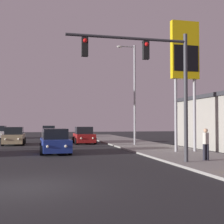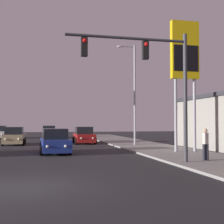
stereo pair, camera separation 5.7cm
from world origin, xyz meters
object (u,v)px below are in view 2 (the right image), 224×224
car_silver (49,132)px  gas_station_sign (185,57)px  car_blue (55,142)px  car_red (84,136)px  traffic_light_mast (154,71)px  street_lamp (133,89)px  car_tan (14,137)px  pedestrian_on_sidewalk (205,143)px

car_silver → gas_station_sign: bearing=111.7°
car_blue → car_red: (3.33, 9.44, 0.00)m
traffic_light_mast → street_lamp: (2.73, 12.37, 0.45)m
street_lamp → car_blue: bearing=-144.5°
car_tan → gas_station_sign: 17.56m
car_blue → traffic_light_mast: size_ratio=0.67×
car_tan → car_silver: bearing=-105.4°
car_tan → traffic_light_mast: traffic_light_mast is taller
car_red → pedestrian_on_sidewalk: bearing=105.1°
car_blue → car_silver: 21.61m
street_lamp → pedestrian_on_sidewalk: size_ratio=5.39×
gas_station_sign → traffic_light_mast: bearing=-129.3°
car_red → car_silver: 12.56m
car_red → car_tan: bearing=2.2°
car_blue → pedestrian_on_sidewalk: pedestrian_on_sidewalk is taller
car_blue → car_tan: size_ratio=1.00×
traffic_light_mast → gas_station_sign: bearing=50.7°
car_tan → car_silver: same height
car_blue → pedestrian_on_sidewalk: bearing=135.4°
pedestrian_on_sidewalk → car_silver: bearing=104.3°
car_red → street_lamp: size_ratio=0.48×
traffic_light_mast → gas_station_sign: size_ratio=0.72×
car_tan → traffic_light_mast: 18.69m
car_blue → traffic_light_mast: traffic_light_mast is taller
traffic_light_mast → pedestrian_on_sidewalk: traffic_light_mast is taller
pedestrian_on_sidewalk → gas_station_sign: bearing=75.7°
car_red → street_lamp: (3.86, -4.32, 4.36)m
car_silver → street_lamp: street_lamp is taller
gas_station_sign → car_blue: bearing=166.8°
car_blue → street_lamp: bearing=-146.8°
car_tan → pedestrian_on_sidewalk: size_ratio=2.59×
car_blue → traffic_light_mast: (4.46, -7.25, 3.90)m
car_tan → gas_station_sign: (12.09, -11.31, 5.86)m
traffic_light_mast → pedestrian_on_sidewalk: (3.04, 0.42, -3.63)m
street_lamp → pedestrian_on_sidewalk: street_lamp is taller
car_blue → street_lamp: 9.84m
car_tan → car_red: bearing=-177.6°
car_blue → traffic_light_mast: 9.36m
pedestrian_on_sidewalk → car_blue: bearing=137.7°
car_tan → gas_station_sign: gas_station_sign is taller
car_blue → car_silver: (0.23, 21.61, 0.00)m
street_lamp → gas_station_sign: (1.53, -7.17, 1.50)m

